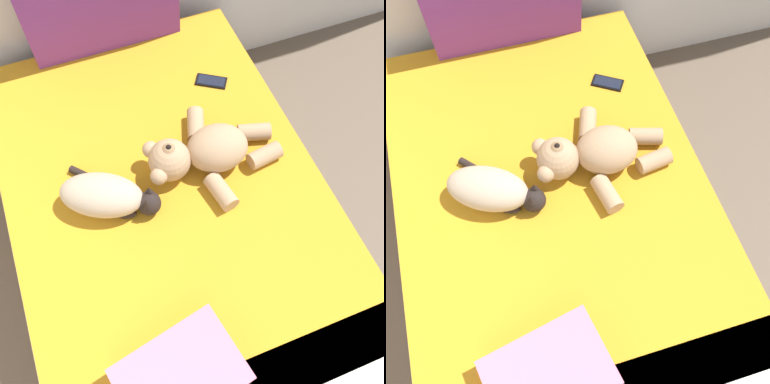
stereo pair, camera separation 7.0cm
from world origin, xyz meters
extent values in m
cube|color=#9E7A56|center=(1.21, 2.91, 0.14)|extent=(1.36, 2.06, 0.28)
cube|color=white|center=(1.21, 2.91, 0.37)|extent=(1.31, 2.00, 0.18)
cube|color=orange|center=(1.21, 2.97, 0.47)|extent=(1.30, 1.86, 0.02)
cube|color=#72338C|center=(1.23, 3.87, 0.70)|extent=(0.74, 0.11, 0.43)
ellipsoid|color=tan|center=(0.96, 2.98, 0.56)|extent=(0.39, 0.33, 0.15)
sphere|color=black|center=(1.12, 2.89, 0.53)|extent=(0.10, 0.10, 0.10)
cone|color=black|center=(1.14, 2.91, 0.59)|extent=(0.04, 0.04, 0.04)
cone|color=black|center=(1.11, 2.86, 0.59)|extent=(0.04, 0.04, 0.04)
cylinder|color=black|center=(0.92, 3.12, 0.50)|extent=(0.13, 0.14, 0.03)
ellipsoid|color=black|center=(1.02, 2.90, 0.50)|extent=(0.11, 0.10, 0.04)
ellipsoid|color=tan|center=(1.47, 3.01, 0.57)|extent=(0.28, 0.23, 0.18)
sphere|color=tan|center=(1.26, 3.03, 0.57)|extent=(0.18, 0.18, 0.18)
sphere|color=#8E6B49|center=(1.26, 3.03, 0.63)|extent=(0.07, 0.07, 0.07)
sphere|color=black|center=(1.26, 3.03, 0.66)|extent=(0.02, 0.02, 0.02)
sphere|color=tan|center=(1.20, 2.96, 0.58)|extent=(0.07, 0.07, 0.07)
sphere|color=tan|center=(1.21, 3.10, 0.58)|extent=(0.07, 0.07, 0.07)
cylinder|color=tan|center=(1.42, 2.84, 0.52)|extent=(0.10, 0.17, 0.08)
cylinder|color=tan|center=(1.66, 2.93, 0.52)|extent=(0.15, 0.10, 0.08)
cylinder|color=tan|center=(1.45, 3.19, 0.52)|extent=(0.12, 0.17, 0.08)
cylinder|color=tan|center=(1.67, 3.06, 0.52)|extent=(0.16, 0.11, 0.08)
cube|color=black|center=(1.62, 3.43, 0.49)|extent=(0.16, 0.14, 0.01)
cube|color=black|center=(1.62, 3.43, 0.49)|extent=(0.14, 0.12, 0.00)
cube|color=#D1728C|center=(1.02, 2.24, 0.54)|extent=(0.45, 0.35, 0.11)
camera|label=1|loc=(1.00, 2.09, 2.09)|focal=40.82mm
camera|label=2|loc=(1.07, 2.06, 2.09)|focal=40.82mm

